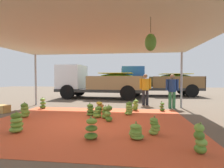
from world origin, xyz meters
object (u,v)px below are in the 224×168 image
at_px(cargo_truck_main, 97,82).
at_px(crate_0, 2,109).
at_px(banana_bunch_1, 90,110).
at_px(banana_bunch_10, 200,140).
at_px(worker_0, 172,88).
at_px(banana_bunch_5, 135,105).
at_px(banana_bunch_3, 109,114).
at_px(banana_bunch_8, 136,132).
at_px(banana_bunch_13, 162,107).
at_px(banana_bunch_11, 91,129).
at_px(banana_bunch_6, 16,123).
at_px(worker_1, 145,87).
at_px(banana_bunch_14, 25,111).
at_px(banana_bunch_7, 98,112).
at_px(cargo_truck_far, 157,81).
at_px(banana_bunch_4, 129,109).
at_px(banana_bunch_12, 43,104).
at_px(banana_bunch_9, 106,113).
at_px(banana_bunch_0, 100,107).
at_px(banana_bunch_2, 154,127).

relative_size(cargo_truck_main, crate_0, 11.62).
xyz_separation_m(banana_bunch_1, crate_0, (-3.85, 0.17, -0.06)).
relative_size(banana_bunch_10, worker_0, 0.37).
bearing_deg(banana_bunch_5, banana_bunch_3, -113.18).
xyz_separation_m(banana_bunch_1, worker_0, (3.50, 2.12, 0.74)).
height_order(banana_bunch_8, cargo_truck_main, cargo_truck_main).
distance_m(banana_bunch_1, banana_bunch_13, 3.20).
xyz_separation_m(banana_bunch_11, cargo_truck_main, (-1.59, 8.35, 0.97)).
xyz_separation_m(banana_bunch_6, banana_bunch_11, (2.11, -0.25, -0.02)).
height_order(banana_bunch_5, worker_1, worker_1).
bearing_deg(banana_bunch_5, banana_bunch_14, -154.75).
height_order(banana_bunch_3, banana_bunch_8, banana_bunch_3).
distance_m(banana_bunch_13, crate_0, 6.86).
relative_size(banana_bunch_7, worker_1, 0.27).
xyz_separation_m(banana_bunch_13, crate_0, (-6.76, -1.17, -0.02)).
xyz_separation_m(cargo_truck_far, worker_1, (-1.34, -5.27, -0.22)).
bearing_deg(banana_bunch_4, banana_bunch_7, -152.31).
distance_m(banana_bunch_1, banana_bunch_8, 2.90).
xyz_separation_m(banana_bunch_8, crate_0, (-5.55, 2.51, -0.02)).
distance_m(banana_bunch_7, cargo_truck_main, 6.37).
height_order(banana_bunch_12, cargo_truck_far, cargo_truck_far).
relative_size(banana_bunch_1, banana_bunch_10, 0.85).
distance_m(banana_bunch_11, banana_bunch_12, 4.99).
distance_m(banana_bunch_1, banana_bunch_7, 0.44).
height_order(banana_bunch_9, banana_bunch_11, banana_bunch_11).
bearing_deg(banana_bunch_8, banana_bunch_7, 123.46).
relative_size(banana_bunch_1, cargo_truck_far, 0.08).
relative_size(banana_bunch_0, banana_bunch_2, 1.00).
bearing_deg(banana_bunch_9, banana_bunch_11, -90.28).
bearing_deg(banana_bunch_1, banana_bunch_8, -54.01).
distance_m(banana_bunch_4, banana_bunch_5, 1.05).
height_order(banana_bunch_1, banana_bunch_11, banana_bunch_11).
bearing_deg(banana_bunch_14, banana_bunch_12, 99.93).
xyz_separation_m(banana_bunch_9, banana_bunch_14, (-2.98, -0.20, 0.05)).
bearing_deg(banana_bunch_5, cargo_truck_far, 74.62).
bearing_deg(banana_bunch_7, banana_bunch_6, -132.91).
distance_m(banana_bunch_6, banana_bunch_14, 1.84).
bearing_deg(banana_bunch_2, banana_bunch_5, 97.46).
xyz_separation_m(banana_bunch_1, banana_bunch_14, (-2.32, -0.59, 0.04)).
relative_size(banana_bunch_3, banana_bunch_7, 1.26).
distance_m(banana_bunch_6, banana_bunch_11, 2.12).
distance_m(banana_bunch_4, banana_bunch_8, 2.67).
bearing_deg(banana_bunch_4, worker_0, 41.70).
relative_size(banana_bunch_13, worker_0, 0.26).
xyz_separation_m(banana_bunch_6, banana_bunch_13, (4.38, 3.56, -0.07)).
distance_m(banana_bunch_2, cargo_truck_main, 8.52).
relative_size(banana_bunch_4, cargo_truck_far, 0.09).
bearing_deg(banana_bunch_8, worker_1, 83.61).
xyz_separation_m(cargo_truck_main, worker_1, (3.23, -2.97, -0.22)).
bearing_deg(banana_bunch_0, worker_1, 46.34).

